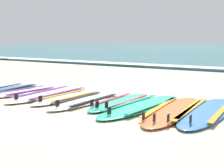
% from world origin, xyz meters
% --- Properties ---
extents(ground_plane, '(80.00, 80.00, 0.00)m').
position_xyz_m(ground_plane, '(0.00, 0.00, 0.00)').
color(ground_plane, beige).
extents(wave_foam_strip, '(80.00, 0.96, 0.11)m').
position_xyz_m(wave_foam_strip, '(0.00, 7.18, 0.06)').
color(wave_foam_strip, white).
rests_on(wave_foam_strip, ground).
extents(surfboard_0, '(0.94, 2.29, 0.18)m').
position_xyz_m(surfboard_0, '(-2.38, -0.43, 0.04)').
color(surfboard_0, '#3875CC').
rests_on(surfboard_0, ground).
extents(surfboard_1, '(0.50, 1.94, 0.18)m').
position_xyz_m(surfboard_1, '(-1.81, -0.32, 0.04)').
color(surfboard_1, white).
rests_on(surfboard_1, ground).
extents(surfboard_2, '(0.85, 2.55, 0.18)m').
position_xyz_m(surfboard_2, '(-1.16, -0.24, 0.04)').
color(surfboard_2, silver).
rests_on(surfboard_2, ground).
extents(surfboard_3, '(0.61, 2.09, 0.18)m').
position_xyz_m(surfboard_3, '(-0.57, -0.31, 0.04)').
color(surfboard_3, white).
rests_on(surfboard_3, ground).
extents(surfboard_4, '(0.67, 2.16, 0.18)m').
position_xyz_m(surfboard_4, '(-0.04, -0.43, 0.04)').
color(surfboard_4, white).
rests_on(surfboard_4, ground).
extents(surfboard_5, '(0.68, 2.11, 0.18)m').
position_xyz_m(surfboard_5, '(0.55, -0.16, 0.04)').
color(surfboard_5, '#2DB793').
rests_on(surfboard_5, ground).
extents(surfboard_6, '(0.65, 2.54, 0.18)m').
position_xyz_m(surfboard_6, '(1.06, -0.26, 0.04)').
color(surfboard_6, '#2DB793').
rests_on(surfboard_6, ground).
extents(surfboard_7, '(1.04, 2.65, 0.18)m').
position_xyz_m(surfboard_7, '(1.66, -0.29, 0.04)').
color(surfboard_7, orange).
rests_on(surfboard_7, ground).
extents(surfboard_8, '(0.94, 2.62, 0.18)m').
position_xyz_m(surfboard_8, '(2.14, -0.09, 0.04)').
color(surfboard_8, '#3875CC').
rests_on(surfboard_8, ground).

